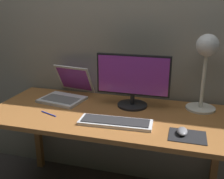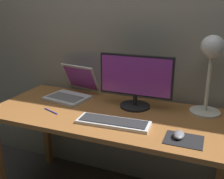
% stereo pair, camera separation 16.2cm
% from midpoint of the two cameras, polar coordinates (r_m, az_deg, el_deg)
% --- Properties ---
extents(back_wall, '(4.80, 0.06, 2.60)m').
position_cam_midpoint_polar(back_wall, '(1.98, 0.12, 14.57)').
color(back_wall, gray).
rests_on(back_wall, ground).
extents(desk, '(1.60, 0.70, 0.74)m').
position_cam_midpoint_polar(desk, '(1.77, -3.41, -7.45)').
color(desk, '#935B2D').
rests_on(desk, ground).
extents(monitor, '(0.51, 0.21, 0.37)m').
position_cam_midpoint_polar(monitor, '(1.78, 2.00, 2.29)').
color(monitor, black).
rests_on(monitor, desk).
extents(keyboard_main, '(0.45, 0.16, 0.03)m').
position_cam_midpoint_polar(keyboard_main, '(1.57, -2.23, -7.21)').
color(keyboard_main, silver).
rests_on(keyboard_main, desk).
extents(laptop, '(0.36, 0.40, 0.24)m').
position_cam_midpoint_polar(laptop, '(2.03, -11.86, -0.01)').
color(laptop, silver).
rests_on(laptop, desk).
extents(desk_lamp, '(0.20, 0.20, 0.51)m').
position_cam_midpoint_polar(desk_lamp, '(1.76, 17.43, 6.65)').
color(desk_lamp, beige).
rests_on(desk_lamp, desk).
extents(mousepad, '(0.20, 0.16, 0.00)m').
position_cam_midpoint_polar(mousepad, '(1.47, 13.14, -9.95)').
color(mousepad, black).
rests_on(mousepad, desk).
extents(mouse, '(0.06, 0.10, 0.03)m').
position_cam_midpoint_polar(mouse, '(1.48, 12.11, -9.00)').
color(mouse, slate).
rests_on(mouse, mousepad).
extents(pen, '(0.13, 0.06, 0.01)m').
position_cam_midpoint_polar(pen, '(1.77, -16.28, -5.16)').
color(pen, '#2633A5').
rests_on(pen, desk).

